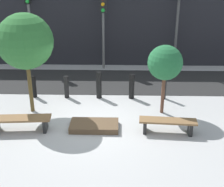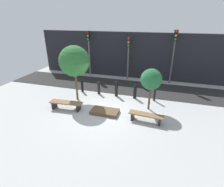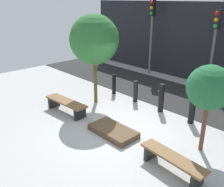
{
  "view_description": "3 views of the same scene",
  "coord_description": "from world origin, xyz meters",
  "views": [
    {
      "loc": [
        0.78,
        -8.89,
        4.9
      ],
      "look_at": [
        0.55,
        0.28,
        0.96
      ],
      "focal_mm": 50.0,
      "sensor_mm": 36.0,
      "label": 1
    },
    {
      "loc": [
        2.8,
        -8.23,
        4.93
      ],
      "look_at": [
        0.29,
        0.12,
        1.05
      ],
      "focal_mm": 28.0,
      "sensor_mm": 36.0,
      "label": 2
    },
    {
      "loc": [
        4.9,
        -4.9,
        3.92
      ],
      "look_at": [
        -0.16,
        -0.18,
        1.25
      ],
      "focal_mm": 40.0,
      "sensor_mm": 36.0,
      "label": 3
    }
  ],
  "objects": [
    {
      "name": "traffic_light_mid_west",
      "position": [
        0.0,
        5.65,
        2.4
      ],
      "size": [
        0.28,
        0.27,
        3.46
      ],
      "color": "#5C5C5C",
      "rests_on": "ground"
    },
    {
      "name": "building_facade",
      "position": [
        0.0,
        6.45,
        1.88
      ],
      "size": [
        16.2,
        0.5,
        3.77
      ],
      "primitive_type": "cube",
      "color": "black",
      "rests_on": "ground"
    },
    {
      "name": "bollard_left",
      "position": [
        -1.25,
        2.1,
        0.44
      ],
      "size": [
        0.18,
        0.18,
        0.87
      ],
      "primitive_type": "cylinder",
      "color": "black",
      "rests_on": "ground"
    },
    {
      "name": "bench_left",
      "position": [
        -2.27,
        -0.49,
        0.33
      ],
      "size": [
        1.91,
        0.61,
        0.46
      ],
      "rotation": [
        0.0,
        0.0,
        0.08
      ],
      "color": "black",
      "rests_on": "ground"
    },
    {
      "name": "bench_right",
      "position": [
        2.27,
        -0.49,
        0.32
      ],
      "size": [
        1.76,
        0.54,
        0.44
      ],
      "rotation": [
        0.0,
        0.0,
        -0.08
      ],
      "color": "black",
      "rests_on": "ground"
    },
    {
      "name": "traffic_light_west",
      "position": [
        -3.42,
        5.65,
        2.64
      ],
      "size": [
        0.28,
        0.27,
        3.83
      ],
      "color": "slate",
      "rests_on": "ground"
    },
    {
      "name": "bollard_right",
      "position": [
        1.25,
        2.1,
        0.49
      ],
      "size": [
        0.21,
        0.21,
        0.97
      ],
      "primitive_type": "cylinder",
      "color": "black",
      "rests_on": "ground"
    },
    {
      "name": "road_strip",
      "position": [
        0.0,
        3.86,
        0.01
      ],
      "size": [
        18.0,
        3.01,
        0.01
      ],
      "primitive_type": "cube",
      "color": "#262626",
      "rests_on": "ground"
    },
    {
      "name": "bollard_far_left",
      "position": [
        -2.49,
        2.1,
        0.43
      ],
      "size": [
        0.17,
        0.17,
        0.87
      ],
      "primitive_type": "cylinder",
      "color": "black",
      "rests_on": "ground"
    },
    {
      "name": "ground_plane",
      "position": [
        0.0,
        0.0,
        0.0
      ],
      "size": [
        18.0,
        18.0,
        0.0
      ],
      "primitive_type": "plane",
      "color": "#ADADAD"
    },
    {
      "name": "bollard_center",
      "position": [
        0.0,
        2.1,
        0.53
      ],
      "size": [
        0.2,
        0.2,
        1.06
      ],
      "primitive_type": "cylinder",
      "color": "black",
      "rests_on": "ground"
    },
    {
      "name": "planter_bed",
      "position": [
        0.0,
        -0.29,
        0.09
      ],
      "size": [
        1.52,
        0.81,
        0.19
      ],
      "primitive_type": "cube",
      "color": "brown",
      "rests_on": "ground"
    },
    {
      "name": "tree_behind_right_bench",
      "position": [
        2.27,
        0.9,
        1.8
      ],
      "size": [
        1.16,
        1.16,
        2.39
      ],
      "color": "brown",
      "rests_on": "ground"
    },
    {
      "name": "tree_behind_left_bench",
      "position": [
        -2.27,
        0.9,
        2.48
      ],
      "size": [
        1.82,
        1.82,
        3.41
      ],
      "color": "brown",
      "rests_on": "ground"
    }
  ]
}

